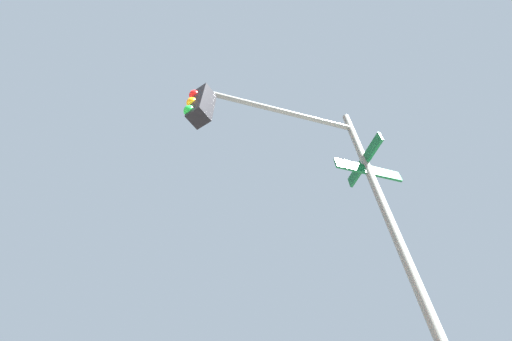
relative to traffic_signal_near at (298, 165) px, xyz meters
name	(u,v)px	position (x,y,z in m)	size (l,w,h in m)	color
traffic_signal_near	(298,165)	(0.00, 0.00, 0.00)	(2.33, 2.64, 6.25)	slate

